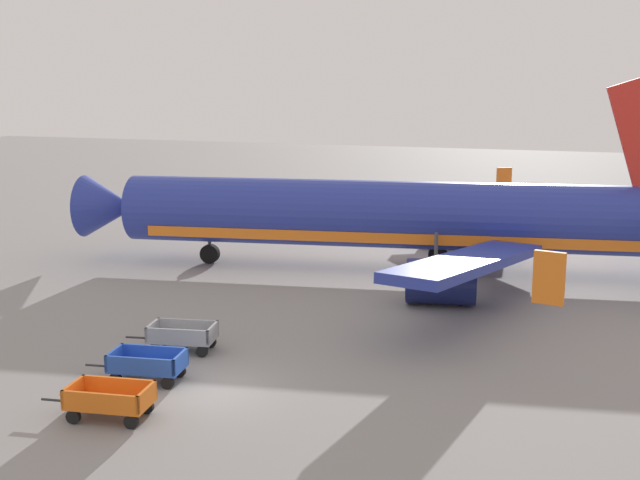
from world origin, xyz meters
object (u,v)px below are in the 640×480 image
(baggage_cart_nearest, at_px, (110,400))
(baggage_cart_second_in_row, at_px, (147,365))
(airplane, at_px, (411,217))
(baggage_cart_third_in_row, at_px, (182,336))

(baggage_cart_nearest, bearing_deg, baggage_cart_second_in_row, 102.77)
(airplane, bearing_deg, baggage_cart_nearest, -98.71)
(baggage_cart_third_in_row, bearing_deg, baggage_cart_nearest, -78.85)
(baggage_cart_nearest, relative_size, baggage_cart_second_in_row, 1.00)
(airplane, distance_m, baggage_cart_second_in_row, 20.04)
(baggage_cart_third_in_row, bearing_deg, airplane, 73.92)
(baggage_cart_second_in_row, xyz_separation_m, baggage_cart_third_in_row, (-0.54, 3.20, 0.00))
(baggage_cart_second_in_row, relative_size, baggage_cart_third_in_row, 1.00)
(airplane, distance_m, baggage_cart_third_in_row, 17.09)
(airplane, xyz_separation_m, baggage_cart_third_in_row, (-4.68, -16.25, -2.45))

